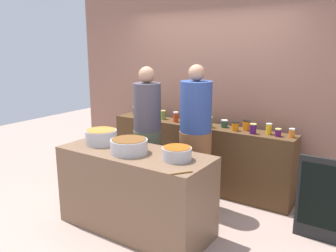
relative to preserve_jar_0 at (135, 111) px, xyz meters
name	(u,v)px	position (x,y,z in m)	size (l,w,h in m)	color
ground	(152,217)	(1.15, -1.16, -0.99)	(12.00, 12.00, 0.00)	tan
storefront_wall	(210,81)	(1.15, 0.29, 0.51)	(4.80, 0.12, 3.00)	#946654
display_shelf	(197,156)	(1.15, -0.06, -0.53)	(2.70, 0.36, 0.93)	#4F351D
prep_table	(135,191)	(1.15, -1.46, -0.54)	(1.70, 0.70, 0.90)	brown
preserve_jar_0	(135,111)	(0.00, 0.00, 0.00)	(0.08, 0.08, 0.13)	#2E4438
preserve_jar_1	(143,113)	(0.25, -0.12, 0.00)	(0.07, 0.07, 0.14)	olive
preserve_jar_2	(163,115)	(0.56, -0.04, 0.00)	(0.08, 0.08, 0.13)	olive
preserve_jar_3	(176,117)	(0.81, -0.09, 0.01)	(0.08, 0.08, 0.15)	#BC3818
preserve_jar_4	(190,119)	(1.05, -0.11, 0.00)	(0.09, 0.09, 0.13)	brown
preserve_jar_5	(202,122)	(1.24, -0.09, -0.01)	(0.09, 0.09, 0.10)	orange
preserve_jar_6	(210,122)	(1.37, -0.12, 0.01)	(0.08, 0.08, 0.14)	olive
preserve_jar_7	(224,124)	(1.53, -0.01, -0.02)	(0.09, 0.09, 0.10)	#274E37
preserve_jar_8	(235,126)	(1.73, -0.10, -0.01)	(0.09, 0.09, 0.12)	orange
preserve_jar_9	(246,125)	(1.84, -0.01, 0.00)	(0.09, 0.09, 0.14)	orange
preserve_jar_10	(253,129)	(1.97, -0.13, 0.00)	(0.09, 0.09, 0.13)	#431253
preserve_jar_11	(269,129)	(2.15, -0.04, 0.00)	(0.07, 0.07, 0.14)	yellow
preserve_jar_12	(278,132)	(2.27, -0.08, -0.02)	(0.08, 0.08, 0.10)	#511454
preserve_jar_13	(292,133)	(2.42, -0.04, -0.01)	(0.07, 0.07, 0.11)	orange
cooking_pot_left	(101,137)	(0.65, -1.43, -0.01)	(0.36, 0.36, 0.17)	#B7B7BC
cooking_pot_center	(129,146)	(1.14, -1.52, -0.02)	(0.39, 0.39, 0.15)	#B7B7BC
cooking_pot_right	(177,153)	(1.67, -1.43, -0.03)	(0.30, 0.30, 0.13)	#B7B7BC
wooden_spoon	(181,173)	(1.90, -1.73, -0.09)	(0.02, 0.02, 0.22)	#9E703D
cook_with_tongs	(148,143)	(0.87, -0.84, -0.19)	(0.35, 0.35, 1.75)	#515841
cook_in_cap	(195,146)	(1.44, -0.63, -0.18)	(0.40, 0.40, 1.79)	brown
chalkboard_sign	(319,199)	(2.88, -0.59, -0.53)	(0.46, 0.05, 0.90)	black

